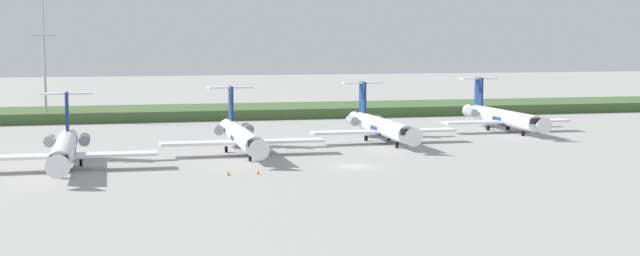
{
  "coord_description": "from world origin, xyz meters",
  "views": [
    {
      "loc": [
        -30.41,
        -108.22,
        16.32
      ],
      "look_at": [
        0.0,
        19.57,
        3.0
      ],
      "focal_mm": 49.98,
      "sensor_mm": 36.0,
      "label": 1
    }
  ],
  "objects_px": {
    "regional_jet_nearest": "(64,149)",
    "regional_jet_third": "(381,126)",
    "safety_cone_mid_marker": "(258,172)",
    "regional_jet_second": "(241,136)",
    "antenna_mast": "(45,67)",
    "regional_jet_fourth": "(502,117)",
    "safety_cone_front_marker": "(228,173)"
  },
  "relations": [
    {
      "from": "regional_jet_fourth",
      "to": "safety_cone_front_marker",
      "type": "height_order",
      "value": "regional_jet_fourth"
    },
    {
      "from": "safety_cone_mid_marker",
      "to": "safety_cone_front_marker",
      "type": "bearing_deg",
      "value": -177.78
    },
    {
      "from": "safety_cone_mid_marker",
      "to": "regional_jet_third",
      "type": "bearing_deg",
      "value": 49.57
    },
    {
      "from": "regional_jet_nearest",
      "to": "regional_jet_fourth",
      "type": "distance_m",
      "value": 78.36
    },
    {
      "from": "regional_jet_nearest",
      "to": "safety_cone_front_marker",
      "type": "xyz_separation_m",
      "value": [
        19.19,
        -10.3,
        -2.26
      ]
    },
    {
      "from": "regional_jet_third",
      "to": "antenna_mast",
      "type": "height_order",
      "value": "antenna_mast"
    },
    {
      "from": "regional_jet_fourth",
      "to": "antenna_mast",
      "type": "height_order",
      "value": "antenna_mast"
    },
    {
      "from": "regional_jet_fourth",
      "to": "regional_jet_third",
      "type": "bearing_deg",
      "value": -157.39
    },
    {
      "from": "regional_jet_second",
      "to": "antenna_mast",
      "type": "distance_m",
      "value": 64.84
    },
    {
      "from": "regional_jet_nearest",
      "to": "safety_cone_mid_marker",
      "type": "xyz_separation_m",
      "value": [
        22.8,
        -10.16,
        -2.26
      ]
    },
    {
      "from": "safety_cone_front_marker",
      "to": "safety_cone_mid_marker",
      "type": "height_order",
      "value": "same"
    },
    {
      "from": "regional_jet_nearest",
      "to": "regional_jet_second",
      "type": "distance_m",
      "value": 25.44
    },
    {
      "from": "regional_jet_second",
      "to": "regional_jet_fourth",
      "type": "distance_m",
      "value": 52.92
    },
    {
      "from": "antenna_mast",
      "to": "regional_jet_second",
      "type": "bearing_deg",
      "value": -62.11
    },
    {
      "from": "regional_jet_nearest",
      "to": "safety_cone_front_marker",
      "type": "bearing_deg",
      "value": -28.23
    },
    {
      "from": "regional_jet_third",
      "to": "safety_cone_mid_marker",
      "type": "distance_m",
      "value": 37.58
    },
    {
      "from": "regional_jet_nearest",
      "to": "regional_jet_second",
      "type": "bearing_deg",
      "value": 21.62
    },
    {
      "from": "regional_jet_second",
      "to": "regional_jet_third",
      "type": "distance_m",
      "value": 25.15
    },
    {
      "from": "safety_cone_front_marker",
      "to": "regional_jet_nearest",
      "type": "bearing_deg",
      "value": 151.77
    },
    {
      "from": "regional_jet_nearest",
      "to": "regional_jet_second",
      "type": "xyz_separation_m",
      "value": [
        23.65,
        9.37,
        0.0
      ]
    },
    {
      "from": "regional_jet_nearest",
      "to": "regional_jet_second",
      "type": "relative_size",
      "value": 1.0
    },
    {
      "from": "regional_jet_second",
      "to": "safety_cone_front_marker",
      "type": "distance_m",
      "value": 20.3
    },
    {
      "from": "safety_cone_mid_marker",
      "to": "regional_jet_fourth",
      "type": "bearing_deg",
      "value": 38.14
    },
    {
      "from": "safety_cone_mid_marker",
      "to": "regional_jet_nearest",
      "type": "bearing_deg",
      "value": 155.97
    },
    {
      "from": "regional_jet_nearest",
      "to": "antenna_mast",
      "type": "bearing_deg",
      "value": 95.56
    },
    {
      "from": "regional_jet_second",
      "to": "antenna_mast",
      "type": "xyz_separation_m",
      "value": [
        -30.1,
        56.85,
        8.11
      ]
    },
    {
      "from": "regional_jet_third",
      "to": "regional_jet_fourth",
      "type": "xyz_separation_m",
      "value": [
        25.64,
        10.68,
        0.0
      ]
    },
    {
      "from": "regional_jet_second",
      "to": "regional_jet_third",
      "type": "height_order",
      "value": "same"
    },
    {
      "from": "antenna_mast",
      "to": "safety_cone_front_marker",
      "type": "xyz_separation_m",
      "value": [
        25.64,
        -76.53,
        -10.37
      ]
    },
    {
      "from": "regional_jet_fourth",
      "to": "antenna_mast",
      "type": "bearing_deg",
      "value": 154.87
    },
    {
      "from": "regional_jet_nearest",
      "to": "regional_jet_third",
      "type": "xyz_separation_m",
      "value": [
        47.13,
        18.39,
        0.0
      ]
    },
    {
      "from": "regional_jet_third",
      "to": "safety_cone_mid_marker",
      "type": "bearing_deg",
      "value": -130.43
    }
  ]
}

